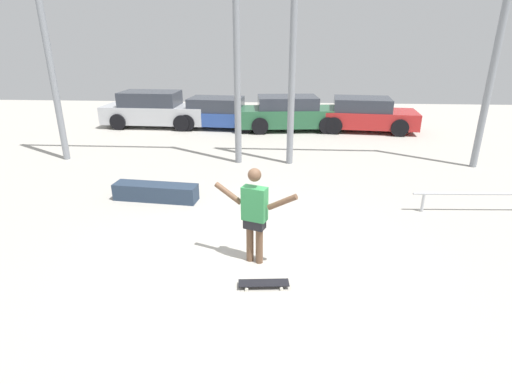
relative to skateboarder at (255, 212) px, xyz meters
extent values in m
plane|color=#B2ADA3|center=(-0.11, 0.22, -0.96)|extent=(36.00, 36.00, 0.00)
cylinder|color=brown|center=(-0.08, 0.03, -0.55)|extent=(0.13, 0.13, 0.81)
cylinder|color=brown|center=(0.08, -0.03, -0.55)|extent=(0.13, 0.13, 0.81)
cube|color=black|center=(0.00, 0.00, -0.22)|extent=(0.40, 0.31, 0.18)
cube|color=#338C4C|center=(0.00, 0.00, 0.15)|extent=(0.46, 0.34, 0.59)
sphere|color=brown|center=(0.00, 0.00, 0.65)|extent=(0.22, 0.22, 0.22)
cylinder|color=brown|center=(-0.46, 0.17, 0.26)|extent=(0.52, 0.27, 0.35)
cylinder|color=brown|center=(0.46, -0.17, 0.26)|extent=(0.52, 0.27, 0.35)
cube|color=black|center=(0.20, -0.76, -0.89)|extent=(0.82, 0.28, 0.01)
cylinder|color=silver|center=(0.46, -0.63, -0.93)|extent=(0.06, 0.04, 0.05)
cylinder|color=silver|center=(0.48, -0.84, -0.93)|extent=(0.06, 0.04, 0.05)
cylinder|color=silver|center=(-0.09, -0.68, -0.93)|extent=(0.06, 0.04, 0.05)
cylinder|color=silver|center=(-0.07, -0.90, -0.93)|extent=(0.06, 0.04, 0.05)
cube|color=#28384C|center=(-2.58, 2.69, -0.76)|extent=(2.07, 0.68, 0.40)
cylinder|color=#B7BABF|center=(4.78, 2.45, -0.52)|extent=(2.77, 0.19, 0.06)
cylinder|color=#B7BABF|center=(3.65, 2.39, -0.74)|extent=(0.07, 0.07, 0.44)
cylinder|color=gray|center=(-6.51, 5.93, 2.44)|extent=(0.20, 0.20, 6.80)
cylinder|color=gray|center=(-0.91, 5.93, 2.44)|extent=(0.20, 0.20, 6.80)
cylinder|color=gray|center=(0.69, 5.93, 2.44)|extent=(0.20, 0.20, 6.80)
cylinder|color=gray|center=(6.30, 5.93, 2.44)|extent=(0.20, 0.20, 6.80)
cube|color=#B7BABF|center=(-5.09, 11.06, -0.41)|extent=(4.50, 1.84, 0.73)
cube|color=#2D333D|center=(-5.27, 11.07, 0.25)|extent=(2.50, 1.63, 0.59)
cylinder|color=black|center=(-3.69, 11.83, -0.62)|extent=(0.68, 0.24, 0.67)
cylinder|color=black|center=(-3.74, 10.20, -0.62)|extent=(0.68, 0.24, 0.67)
cylinder|color=black|center=(-6.44, 11.93, -0.62)|extent=(0.68, 0.24, 0.67)
cylinder|color=black|center=(-6.50, 10.30, -0.62)|extent=(0.68, 0.24, 0.67)
cube|color=#284793|center=(-2.22, 10.93, -0.49)|extent=(4.15, 2.00, 0.55)
cube|color=#2D333D|center=(-2.38, 10.94, 0.06)|extent=(2.34, 1.71, 0.55)
cylinder|color=black|center=(-0.91, 11.62, -0.61)|extent=(0.71, 0.28, 0.70)
cylinder|color=black|center=(-1.05, 10.02, -0.61)|extent=(0.71, 0.28, 0.70)
cylinder|color=black|center=(-3.39, 11.84, -0.61)|extent=(0.71, 0.28, 0.70)
cylinder|color=black|center=(-3.54, 10.23, -0.61)|extent=(0.71, 0.28, 0.70)
cube|color=#28603D|center=(0.83, 10.81, -0.41)|extent=(4.57, 2.19, 0.72)
cube|color=#2D333D|center=(0.65, 10.79, 0.19)|extent=(2.58, 1.84, 0.49)
cylinder|color=black|center=(2.10, 11.80, -0.62)|extent=(0.70, 0.29, 0.68)
cylinder|color=black|center=(2.28, 10.11, -0.62)|extent=(0.70, 0.29, 0.68)
cylinder|color=black|center=(-0.62, 11.51, -0.62)|extent=(0.70, 0.29, 0.68)
cylinder|color=black|center=(-0.45, 9.83, -0.62)|extent=(0.70, 0.29, 0.68)
cube|color=red|center=(3.90, 10.82, -0.44)|extent=(4.30, 2.23, 0.66)
cube|color=#2D333D|center=(3.74, 10.84, 0.14)|extent=(2.43, 1.90, 0.51)
cylinder|color=black|center=(5.27, 11.58, -0.62)|extent=(0.71, 0.29, 0.69)
cylinder|color=black|center=(5.09, 9.81, -0.62)|extent=(0.71, 0.29, 0.69)
cylinder|color=black|center=(2.72, 11.84, -0.62)|extent=(0.71, 0.29, 0.69)
cylinder|color=black|center=(2.54, 10.07, -0.62)|extent=(0.71, 0.29, 0.69)
camera|label=1|loc=(0.42, -6.12, 2.75)|focal=28.00mm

